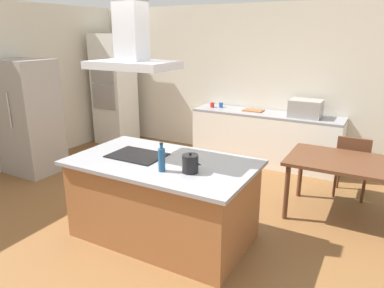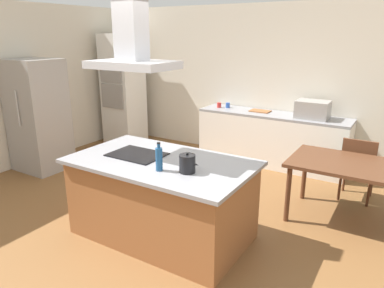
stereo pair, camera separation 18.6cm
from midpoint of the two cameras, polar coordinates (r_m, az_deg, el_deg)
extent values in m
plane|color=brown|center=(5.39, 5.84, -6.99)|extent=(16.00, 16.00, 0.00)
cube|color=beige|center=(6.61, 12.95, 9.35)|extent=(7.20, 0.10, 2.70)
cube|color=beige|center=(6.87, -23.04, 8.72)|extent=(0.10, 8.80, 2.70)
cube|color=#995B33|center=(4.03, -3.45, -8.89)|extent=(1.88, 1.05, 0.86)
cube|color=gray|center=(3.86, -3.57, -2.88)|extent=(1.98, 1.15, 0.04)
cube|color=black|center=(4.04, -7.44, -1.67)|extent=(0.60, 0.44, 0.01)
cylinder|color=black|center=(3.49, 0.77, -3.14)|extent=(0.16, 0.16, 0.18)
sphere|color=black|center=(3.45, 0.77, -1.56)|extent=(0.03, 0.03, 0.03)
cone|color=black|center=(3.44, 2.21, -3.30)|extent=(0.06, 0.03, 0.04)
cylinder|color=navy|center=(3.53, -3.76, -2.47)|extent=(0.07, 0.07, 0.23)
cylinder|color=navy|center=(3.48, -3.80, -0.31)|extent=(0.03, 0.03, 0.05)
cylinder|color=black|center=(3.48, -3.81, 0.15)|extent=(0.04, 0.04, 0.01)
cube|color=white|center=(6.38, 13.32, 0.59)|extent=(2.54, 0.62, 0.86)
cube|color=gray|center=(6.27, 13.60, 4.53)|extent=(2.54, 0.62, 0.04)
cube|color=#9E9993|center=(6.07, 19.47, 5.18)|extent=(0.50, 0.38, 0.28)
cylinder|color=red|center=(6.62, 5.13, 6.18)|extent=(0.08, 0.08, 0.09)
cylinder|color=#2D56B2|center=(6.62, 6.51, 6.13)|extent=(0.08, 0.08, 0.09)
cube|color=#995B33|center=(6.39, 11.59, 5.16)|extent=(0.34, 0.24, 0.02)
cube|color=white|center=(7.59, -10.16, 8.58)|extent=(0.70, 0.64, 2.20)
cube|color=#9E9993|center=(7.30, -12.06, 10.91)|extent=(0.56, 0.02, 0.36)
cube|color=#9E9993|center=(7.36, -11.84, 7.44)|extent=(0.56, 0.02, 0.48)
cube|color=#9E9993|center=(6.37, -22.49, 4.18)|extent=(0.80, 0.70, 1.82)
cylinder|color=beige|center=(6.09, -25.19, 5.13)|extent=(0.02, 0.02, 0.55)
cube|color=#59331E|center=(4.63, 25.19, -3.05)|extent=(1.40, 0.90, 0.04)
cylinder|color=#59331E|center=(4.52, 16.14, -7.66)|extent=(0.06, 0.06, 0.71)
cylinder|color=#59331E|center=(5.19, 18.41, -4.60)|extent=(0.06, 0.06, 0.71)
cube|color=teal|center=(5.43, 25.80, -3.63)|extent=(0.42, 0.42, 0.04)
cube|color=#59331E|center=(5.18, 25.89, -1.80)|extent=(0.42, 0.04, 0.44)
cylinder|color=#59331E|center=(5.69, 23.93, -4.90)|extent=(0.04, 0.04, 0.41)
cylinder|color=#59331E|center=(5.67, 27.52, -5.48)|extent=(0.04, 0.04, 0.41)
cylinder|color=#59331E|center=(5.36, 23.35, -6.18)|extent=(0.04, 0.04, 0.41)
cylinder|color=#59331E|center=(5.33, 27.18, -6.81)|extent=(0.04, 0.04, 0.41)
cube|color=#ADADB2|center=(3.84, -8.01, 12.37)|extent=(0.90, 0.55, 0.08)
cube|color=#ADADB2|center=(3.83, -8.27, 18.20)|extent=(0.28, 0.24, 0.70)
camera|label=1|loc=(0.09, -88.69, 0.40)|focal=33.57mm
camera|label=2|loc=(0.09, 91.31, -0.40)|focal=33.57mm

